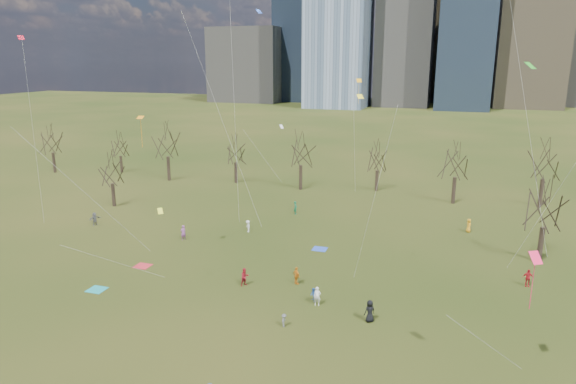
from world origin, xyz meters
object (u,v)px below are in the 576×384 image
(blanket_teal, at_px, (97,290))
(blanket_navy, at_px, (320,249))
(person_2, at_px, (245,277))
(person_1, at_px, (317,296))
(blanket_crimson, at_px, (143,266))
(person_4, at_px, (297,276))

(blanket_teal, relative_size, blanket_navy, 1.00)
(blanket_navy, distance_m, person_2, 12.33)
(person_1, height_order, person_2, person_2)
(blanket_teal, height_order, blanket_navy, same)
(blanket_navy, height_order, person_1, person_1)
(blanket_crimson, distance_m, person_4, 16.51)
(blanket_teal, distance_m, blanket_navy, 23.86)
(person_1, relative_size, person_4, 0.98)
(person_2, xyz_separation_m, person_4, (4.55, 1.79, -0.00))
(blanket_navy, relative_size, person_1, 0.94)
(person_2, height_order, person_4, person_2)
(blanket_navy, xyz_separation_m, person_2, (-4.29, -11.53, 0.86))
(blanket_teal, bearing_deg, person_1, 9.48)
(blanket_navy, height_order, blanket_crimson, same)
(person_2, bearing_deg, person_4, -33.51)
(blanket_crimson, bearing_deg, person_4, 2.70)
(blanket_crimson, relative_size, person_1, 0.94)
(blanket_crimson, relative_size, person_2, 0.91)
(blanket_navy, xyz_separation_m, person_1, (3.25, -13.30, 0.83))
(blanket_crimson, bearing_deg, blanket_teal, -97.81)
(blanket_teal, bearing_deg, blanket_navy, 44.39)
(person_2, distance_m, person_4, 4.89)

